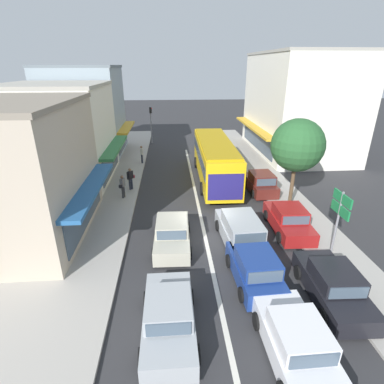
# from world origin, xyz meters

# --- Properties ---
(ground_plane) EXTENTS (140.00, 140.00, 0.00)m
(ground_plane) POSITION_xyz_m (0.00, 0.00, 0.00)
(ground_plane) COLOR #2D2D30
(lane_centre_line) EXTENTS (0.20, 28.00, 0.01)m
(lane_centre_line) POSITION_xyz_m (0.00, 4.00, 0.00)
(lane_centre_line) COLOR silver
(lane_centre_line) RESTS_ON ground
(sidewalk_left) EXTENTS (5.20, 44.00, 0.14)m
(sidewalk_left) POSITION_xyz_m (-6.80, 6.00, 0.07)
(sidewalk_left) COLOR #A39E96
(sidewalk_left) RESTS_ON ground
(kerb_right) EXTENTS (2.80, 44.00, 0.12)m
(kerb_right) POSITION_xyz_m (6.20, 6.00, 0.06)
(kerb_right) COLOR #A39E96
(kerb_right) RESTS_ON ground
(shopfront_corner_near) EXTENTS (8.47, 8.41, 7.15)m
(shopfront_corner_near) POSITION_xyz_m (-10.18, 0.68, 3.57)
(shopfront_corner_near) COLOR #B2A38E
(shopfront_corner_near) RESTS_ON ground
(shopfront_mid_block) EXTENTS (8.25, 8.14, 7.46)m
(shopfront_mid_block) POSITION_xyz_m (-10.18, 9.26, 3.73)
(shopfront_mid_block) COLOR silver
(shopfront_mid_block) RESTS_ON ground
(shopfront_far_end) EXTENTS (8.07, 7.26, 8.67)m
(shopfront_far_end) POSITION_xyz_m (-10.18, 17.22, 4.33)
(shopfront_far_end) COLOR #84939E
(shopfront_far_end) RESTS_ON ground
(building_right_far) EXTENTS (9.14, 13.11, 9.90)m
(building_right_far) POSITION_xyz_m (11.48, 16.44, 4.94)
(building_right_far) COLOR silver
(building_right_far) RESTS_ON ground
(city_bus) EXTENTS (2.89, 10.90, 3.23)m
(city_bus) POSITION_xyz_m (1.75, 8.41, 1.88)
(city_bus) COLOR yellow
(city_bus) RESTS_ON ground
(sedan_adjacent_lane_lead) EXTENTS (1.99, 4.25, 1.47)m
(sedan_adjacent_lane_lead) POSITION_xyz_m (-1.80, -0.92, 0.66)
(sedan_adjacent_lane_lead) COLOR #B7B29E
(sedan_adjacent_lane_lead) RESTS_ON ground
(sedan_adjacent_lane_trail) EXTENTS (1.91, 4.21, 1.47)m
(sedan_adjacent_lane_trail) POSITION_xyz_m (-1.99, -6.43, 0.66)
(sedan_adjacent_lane_trail) COLOR #9EA3A8
(sedan_adjacent_lane_trail) RESTS_ON ground
(wagon_behind_bus_mid) EXTENTS (2.10, 4.58, 1.58)m
(wagon_behind_bus_mid) POSITION_xyz_m (1.74, -1.05, 0.75)
(wagon_behind_bus_mid) COLOR #9EA3A8
(wagon_behind_bus_mid) RESTS_ON ground
(sedan_behind_bus_near) EXTENTS (1.94, 4.22, 1.47)m
(sedan_behind_bus_near) POSITION_xyz_m (1.99, -7.81, 0.66)
(sedan_behind_bus_near) COLOR silver
(sedan_behind_bus_near) RESTS_ON ground
(hatchback_queue_gap_filler) EXTENTS (1.94, 3.77, 1.54)m
(hatchback_queue_gap_filler) POSITION_xyz_m (1.66, -4.12, 0.71)
(hatchback_queue_gap_filler) COLOR navy
(hatchback_queue_gap_filler) RESTS_ON ground
(parked_sedan_kerb_front) EXTENTS (2.02, 4.26, 1.47)m
(parked_sedan_kerb_front) POSITION_xyz_m (4.46, -5.32, 0.66)
(parked_sedan_kerb_front) COLOR black
(parked_sedan_kerb_front) RESTS_ON ground
(parked_sedan_kerb_second) EXTENTS (2.00, 4.25, 1.47)m
(parked_sedan_kerb_second) POSITION_xyz_m (4.72, 0.08, 0.66)
(parked_sedan_kerb_second) COLOR maroon
(parked_sedan_kerb_second) RESTS_ON ground
(parked_hatchback_kerb_third) EXTENTS (1.90, 3.74, 1.54)m
(parked_hatchback_kerb_third) POSITION_xyz_m (4.74, 5.66, 0.71)
(parked_hatchback_kerb_third) COLOR #561E19
(parked_hatchback_kerb_third) RESTS_ON ground
(traffic_light_downstreet) EXTENTS (0.33, 0.24, 4.20)m
(traffic_light_downstreet) POSITION_xyz_m (-3.90, 21.40, 2.85)
(traffic_light_downstreet) COLOR gray
(traffic_light_downstreet) RESTS_ON ground
(directional_road_sign) EXTENTS (0.10, 1.40, 3.60)m
(directional_road_sign) POSITION_xyz_m (5.66, -2.93, 2.70)
(directional_road_sign) COLOR gray
(directional_road_sign) RESTS_ON ground
(street_tree_right) EXTENTS (3.25, 3.25, 5.75)m
(street_tree_right) POSITION_xyz_m (6.03, 3.17, 4.11)
(street_tree_right) COLOR brown
(street_tree_right) RESTS_ON ground
(pedestrian_with_handbag_near) EXTENTS (0.54, 0.57, 1.63)m
(pedestrian_with_handbag_near) POSITION_xyz_m (-4.73, 6.58, 1.07)
(pedestrian_with_handbag_near) COLOR #232838
(pedestrian_with_handbag_near) RESTS_ON sidewalk_left
(pedestrian_browsing_midblock) EXTENTS (0.39, 0.65, 1.63)m
(pedestrian_browsing_midblock) POSITION_xyz_m (-5.09, 5.07, 1.07)
(pedestrian_browsing_midblock) COLOR #333338
(pedestrian_browsing_midblock) RESTS_ON sidewalk_left
(pedestrian_far_walker) EXTENTS (0.30, 0.56, 1.63)m
(pedestrian_far_walker) POSITION_xyz_m (-4.43, 13.10, 1.07)
(pedestrian_far_walker) COLOR #232838
(pedestrian_far_walker) RESTS_ON sidewalk_left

